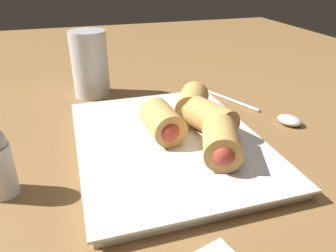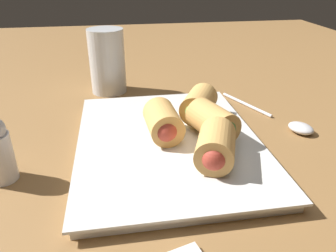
# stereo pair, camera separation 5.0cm
# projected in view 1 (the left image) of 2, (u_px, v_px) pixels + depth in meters

# --- Properties ---
(table_surface) EXTENTS (1.80, 1.40, 0.02)m
(table_surface) POSITION_uv_depth(u_px,v_px,m) (161.00, 150.00, 0.44)
(table_surface) COLOR olive
(table_surface) RESTS_ON ground
(serving_plate) EXTENTS (0.29, 0.23, 0.01)m
(serving_plate) POSITION_uv_depth(u_px,v_px,m) (168.00, 143.00, 0.42)
(serving_plate) COLOR silver
(serving_plate) RESTS_ON table_surface
(roll_front_left) EXTENTS (0.07, 0.06, 0.04)m
(roll_front_left) POSITION_uv_depth(u_px,v_px,m) (222.00, 144.00, 0.36)
(roll_front_left) COLOR #DBA356
(roll_front_left) RESTS_ON serving_plate
(roll_front_right) EXTENTS (0.07, 0.05, 0.04)m
(roll_front_right) POSITION_uv_depth(u_px,v_px,m) (161.00, 123.00, 0.41)
(roll_front_right) COLOR #DBA356
(roll_front_right) RESTS_ON serving_plate
(roll_back_left) EXTENTS (0.07, 0.07, 0.04)m
(roll_back_left) POSITION_uv_depth(u_px,v_px,m) (192.00, 104.00, 0.46)
(roll_back_left) COLOR #DBA356
(roll_back_left) RESTS_ON serving_plate
(roll_back_right) EXTENTS (0.07, 0.06, 0.04)m
(roll_back_right) POSITION_uv_depth(u_px,v_px,m) (213.00, 120.00, 0.41)
(roll_back_right) COLOR #DBA356
(roll_back_right) RESTS_ON serving_plate
(spoon) EXTENTS (0.17, 0.08, 0.01)m
(spoon) POSITION_uv_depth(u_px,v_px,m) (277.00, 115.00, 0.50)
(spoon) COLOR silver
(spoon) RESTS_ON table_surface
(drinking_glass) EXTENTS (0.06, 0.06, 0.11)m
(drinking_glass) POSITION_uv_depth(u_px,v_px,m) (90.00, 64.00, 0.56)
(drinking_glass) COLOR silver
(drinking_glass) RESTS_ON table_surface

